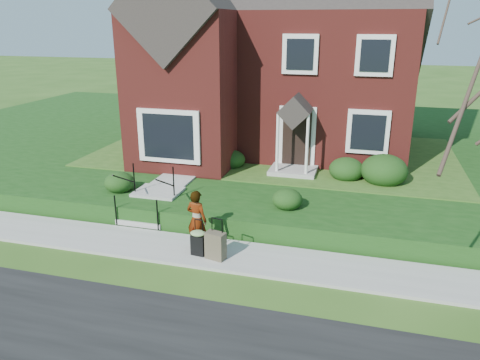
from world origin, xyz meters
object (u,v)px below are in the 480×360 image
(front_steps, at_px, (152,202))
(woman, at_px, (197,220))
(suitcase_black, at_px, (198,241))
(suitcase_olive, at_px, (216,246))

(front_steps, height_order, woman, woman)
(suitcase_black, height_order, suitcase_olive, suitcase_olive)
(front_steps, xyz_separation_m, woman, (2.10, -1.72, 0.39))
(woman, xyz_separation_m, suitcase_black, (0.16, -0.36, -0.42))
(front_steps, bearing_deg, suitcase_black, -42.63)
(front_steps, distance_m, suitcase_black, 3.07)
(suitcase_olive, bearing_deg, front_steps, 155.22)
(suitcase_black, bearing_deg, front_steps, 144.30)
(front_steps, height_order, suitcase_olive, front_steps)
(front_steps, xyz_separation_m, suitcase_black, (2.26, -2.08, -0.03))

